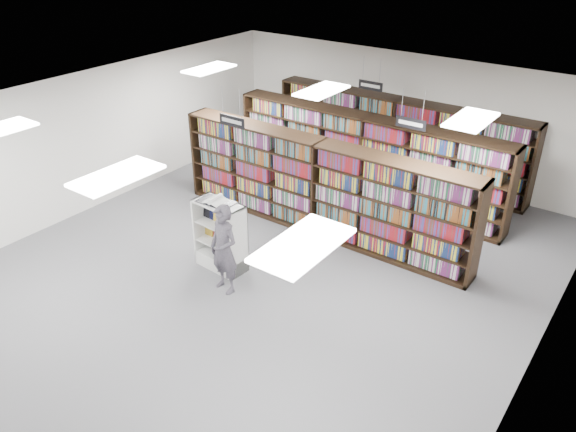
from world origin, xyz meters
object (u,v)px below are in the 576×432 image
Objects in this scene: endcap_display at (222,245)px; open_book at (216,201)px; shopper at (224,249)px; bookshelf_row_near at (319,188)px.

open_book is at bearing -159.22° from endcap_display.
shopper is (0.64, -0.54, -0.58)m from open_book.
open_book is at bearing -109.29° from bookshelf_row_near.
shopper reaches higher than open_book.
bookshelf_row_near is 4.02× the size of shopper.
bookshelf_row_near is 4.93× the size of endcap_display.
open_book is at bearing 148.31° from shopper.
bookshelf_row_near reaches higher than open_book.
shopper reaches higher than endcap_display.
shopper is at bearing -42.84° from open_book.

